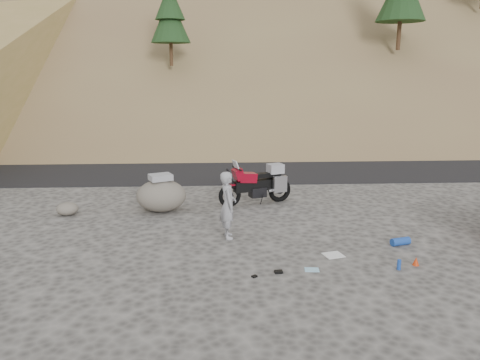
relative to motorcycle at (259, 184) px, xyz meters
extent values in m
plane|color=#3F3D3B|center=(0.52, -3.13, -0.61)|extent=(140.00, 140.00, 0.00)
cube|color=black|center=(0.52, 5.87, -0.61)|extent=(120.00, 7.00, 0.05)
cube|color=brown|center=(2.52, 26.87, 7.39)|extent=(110.00, 51.90, 46.72)
cube|color=brown|center=(2.52, 26.87, 7.69)|extent=(110.00, 43.28, 36.46)
cylinder|color=#382614|center=(-3.48, 10.87, 4.29)|extent=(0.17, 0.17, 1.40)
cone|color=#173116|center=(-3.48, 10.87, 5.83)|extent=(2.00, 2.00, 2.25)
cone|color=#173116|center=(-3.48, 10.87, 6.69)|extent=(1.50, 1.50, 1.76)
cylinder|color=#382614|center=(8.52, 11.87, 5.34)|extent=(0.22, 0.22, 1.82)
torus|color=black|center=(-0.89, -0.32, -0.25)|extent=(0.71, 0.36, 0.71)
cylinder|color=black|center=(-0.89, -0.32, -0.25)|extent=(0.22, 0.13, 0.21)
torus|color=black|center=(0.67, 0.24, -0.25)|extent=(0.75, 0.40, 0.75)
cylinder|color=black|center=(0.67, 0.24, -0.25)|extent=(0.25, 0.16, 0.24)
cylinder|color=black|center=(-0.81, -0.29, 0.14)|extent=(0.40, 0.20, 0.87)
cylinder|color=black|center=(-0.67, -0.24, 0.55)|extent=(0.27, 0.64, 0.05)
cube|color=black|center=(-0.14, -0.05, -0.02)|extent=(1.29, 0.68, 0.32)
cube|color=black|center=(-0.04, -0.01, -0.23)|extent=(0.56, 0.47, 0.30)
cube|color=maroon|center=(-0.37, -0.13, 0.25)|extent=(0.64, 0.49, 0.33)
cube|color=maroon|center=(-0.64, -0.23, 0.38)|extent=(0.43, 0.45, 0.38)
cube|color=silver|center=(-0.71, -0.26, 0.66)|extent=(0.23, 0.34, 0.27)
cube|color=black|center=(0.11, 0.04, 0.27)|extent=(0.63, 0.42, 0.13)
cube|color=black|center=(0.49, 0.18, 0.23)|extent=(0.42, 0.31, 0.11)
cube|color=#BBBBC0|center=(0.63, -0.07, 0.01)|extent=(0.45, 0.27, 0.48)
cube|color=#BBBBC0|center=(0.44, 0.46, 0.01)|extent=(0.45, 0.27, 0.48)
cube|color=#96959B|center=(0.51, 0.19, 0.44)|extent=(0.55, 0.49, 0.28)
cube|color=maroon|center=(-0.89, -0.32, 0.07)|extent=(0.35, 0.23, 0.04)
cylinder|color=black|center=(0.08, -0.17, -0.41)|extent=(0.10, 0.22, 0.39)
cylinder|color=#BBBBC0|center=(0.52, 0.03, -0.18)|extent=(0.49, 0.26, 0.14)
imported|color=#96959B|center=(-1.01, -2.90, -0.61)|extent=(0.46, 0.64, 1.63)
ellipsoid|color=#58544C|center=(-2.86, -0.62, -0.15)|extent=(1.63, 1.47, 0.92)
cube|color=#96959B|center=(-2.86, -0.62, 0.40)|extent=(0.80, 0.72, 0.18)
ellipsoid|color=#58544C|center=(-5.46, -0.87, -0.43)|extent=(0.60, 0.55, 0.36)
cube|color=white|center=(1.26, -4.17, -0.60)|extent=(0.49, 0.45, 0.01)
cylinder|color=#1A43A1|center=(2.96, -3.64, -0.51)|extent=(0.49, 0.30, 0.18)
cylinder|color=#1A43A1|center=(2.41, -4.98, -0.50)|extent=(0.09, 0.09, 0.21)
cone|color=red|center=(2.84, -4.78, -0.52)|extent=(0.15, 0.15, 0.18)
cube|color=black|center=(-0.06, -5.02, -0.58)|extent=(0.17, 0.13, 0.05)
cube|color=black|center=(-0.55, -5.19, -0.59)|extent=(0.13, 0.12, 0.03)
cube|color=#93C8E3|center=(0.64, -4.91, -0.60)|extent=(0.31, 0.24, 0.01)
camera|label=1|loc=(-1.27, -13.64, 3.33)|focal=35.00mm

